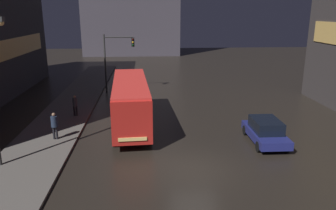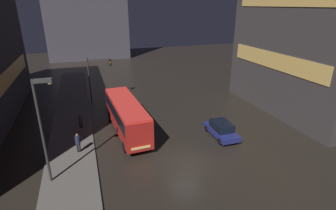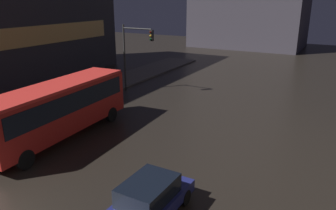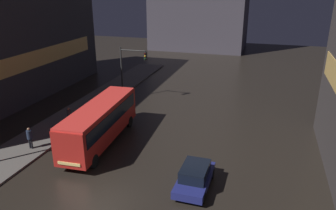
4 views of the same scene
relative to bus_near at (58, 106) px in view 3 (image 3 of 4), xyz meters
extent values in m
cube|color=#56514C|center=(-5.39, 2.93, -1.98)|extent=(4.00, 48.00, 0.15)
cube|color=#E0B25B|center=(-11.57, 5.88, 2.62)|extent=(0.24, 24.62, 1.80)
cube|color=#AD1E19|center=(0.00, 0.00, -0.19)|extent=(2.95, 10.18, 2.62)
cube|color=black|center=(0.00, 0.00, 0.37)|extent=(2.96, 9.38, 1.10)
cube|color=red|center=(0.00, 0.00, 1.20)|extent=(2.89, 9.98, 0.16)
cylinder|color=black|center=(1.29, -3.56, -1.55)|extent=(0.31, 1.01, 1.00)
cylinder|color=black|center=(0.87, 3.69, -1.55)|extent=(0.31, 1.01, 1.00)
cylinder|color=black|center=(-1.29, 3.56, -1.55)|extent=(0.31, 1.01, 1.00)
cube|color=navy|center=(8.59, -3.78, -1.50)|extent=(1.94, 4.25, 0.50)
cube|color=black|center=(8.59, -3.78, -0.88)|extent=(1.64, 2.34, 0.73)
cylinder|color=black|center=(9.48, -2.38, -1.73)|extent=(0.21, 0.64, 0.64)
cylinder|color=black|center=(7.75, -2.36, -1.73)|extent=(0.21, 0.64, 0.64)
cylinder|color=black|center=(-4.52, 2.27, -1.51)|extent=(0.14, 0.14, 0.77)
cylinder|color=black|center=(-4.34, 2.27, -1.51)|extent=(0.14, 0.14, 0.77)
cylinder|color=#333338|center=(-4.43, 2.27, -0.80)|extent=(0.41, 0.41, 0.65)
sphere|color=#8C664C|center=(-4.43, 2.27, -0.37)|extent=(0.22, 0.22, 0.22)
cylinder|color=#2D2D2D|center=(-2.95, 10.60, 0.89)|extent=(0.16, 0.16, 5.88)
cylinder|color=#2D2D2D|center=(-1.52, 10.60, 3.53)|extent=(2.85, 0.12, 0.12)
cube|color=black|center=(-0.10, 10.60, 3.03)|extent=(0.30, 0.24, 0.90)
sphere|color=#390706|center=(-0.10, 10.46, 3.31)|extent=(0.18, 0.18, 0.18)
sphere|color=gold|center=(-0.10, 10.46, 3.03)|extent=(0.18, 0.18, 0.18)
sphere|color=black|center=(-0.10, 10.46, 2.75)|extent=(0.18, 0.18, 0.18)
camera|label=1|loc=(1.13, -22.69, 5.95)|focal=35.00mm
camera|label=2|loc=(-3.58, -23.94, 10.16)|focal=28.00mm
camera|label=3|loc=(14.43, -12.77, 6.00)|focal=35.00mm
camera|label=4|loc=(12.21, -21.33, 10.15)|focal=35.00mm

